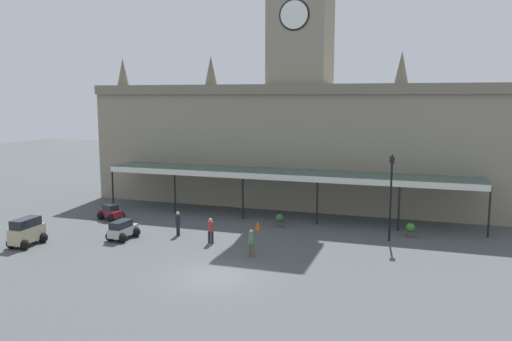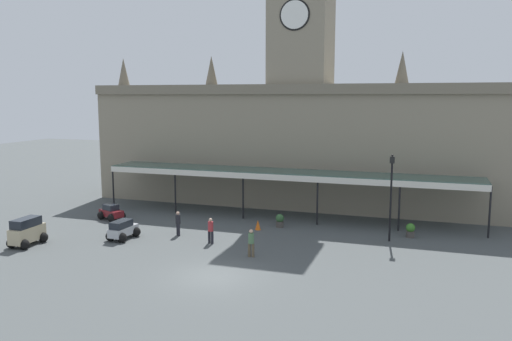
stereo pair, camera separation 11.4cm
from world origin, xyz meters
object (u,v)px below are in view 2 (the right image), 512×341
at_px(car_beige_van, 27,233).
at_px(traffic_cone, 258,225).
at_px(car_silver_estate, 123,231).
at_px(pedestrian_crossing_forecourt, 251,242).
at_px(victorian_lamppost, 391,189).
at_px(car_maroon_sedan, 111,213).
at_px(planter_forecourt_centre, 280,220).
at_px(planter_by_canopy, 410,230).
at_px(pedestrian_beside_cars, 211,230).
at_px(pedestrian_near_entrance, 178,222).

relative_size(car_beige_van, traffic_cone, 3.47).
xyz_separation_m(car_silver_estate, pedestrian_crossing_forecourt, (9.34, -0.95, 0.34)).
bearing_deg(car_silver_estate, pedestrian_crossing_forecourt, -5.82).
bearing_deg(victorian_lamppost, car_maroon_sedan, -178.14).
xyz_separation_m(car_maroon_sedan, traffic_cone, (11.62, 0.69, -0.15)).
xyz_separation_m(victorian_lamppost, traffic_cone, (-9.07, 0.02, -3.15)).
relative_size(pedestrian_crossing_forecourt, planter_forecourt_centre, 1.74).
xyz_separation_m(car_maroon_sedan, pedestrian_crossing_forecourt, (13.19, -5.33, 0.41)).
relative_size(car_beige_van, pedestrian_crossing_forecourt, 1.45).
relative_size(victorian_lamppost, planter_by_canopy, 5.96).
bearing_deg(car_maroon_sedan, planter_by_canopy, 5.41).
relative_size(car_silver_estate, victorian_lamppost, 0.40).
height_order(car_beige_van, pedestrian_beside_cars, car_beige_van).
bearing_deg(pedestrian_beside_cars, victorian_lamppost, 21.12).
xyz_separation_m(pedestrian_near_entrance, pedestrian_beside_cars, (2.86, -1.06, 0.00)).
xyz_separation_m(car_beige_van, traffic_cone, (12.72, 8.26, -0.46)).
xyz_separation_m(car_maroon_sedan, pedestrian_near_entrance, (6.96, -2.47, 0.41)).
bearing_deg(planter_by_canopy, pedestrian_beside_cars, -155.21).
xyz_separation_m(pedestrian_crossing_forecourt, planter_forecourt_centre, (-0.30, 7.23, -0.42)).
bearing_deg(car_silver_estate, planter_by_canopy, 19.63).
distance_m(car_maroon_sedan, pedestrian_beside_cars, 10.44).
distance_m(car_silver_estate, traffic_cone, 9.28).
distance_m(car_silver_estate, pedestrian_beside_cars, 6.04).
bearing_deg(pedestrian_crossing_forecourt, planter_forecourt_centre, 92.39).
relative_size(pedestrian_near_entrance, planter_forecourt_centre, 1.74).
bearing_deg(planter_forecourt_centre, pedestrian_near_entrance, -143.62).
relative_size(traffic_cone, planter_by_canopy, 0.73).
distance_m(car_maroon_sedan, victorian_lamppost, 20.91).
bearing_deg(pedestrian_near_entrance, car_beige_van, -147.63).
distance_m(car_maroon_sedan, pedestrian_crossing_forecourt, 14.23).
relative_size(traffic_cone, planter_forecourt_centre, 0.73).
height_order(traffic_cone, planter_forecourt_centre, planter_forecourt_centre).
distance_m(traffic_cone, planter_by_canopy, 10.43).
height_order(car_silver_estate, car_beige_van, car_beige_van).
distance_m(car_silver_estate, pedestrian_crossing_forecourt, 9.40).
relative_size(car_beige_van, pedestrian_near_entrance, 1.45).
distance_m(car_silver_estate, planter_by_canopy, 19.22).
distance_m(victorian_lamppost, planter_forecourt_centre, 8.45).
height_order(pedestrian_beside_cars, traffic_cone, pedestrian_beside_cars).
bearing_deg(car_maroon_sedan, pedestrian_crossing_forecourt, -22.00).
distance_m(car_beige_van, planter_forecourt_centre, 16.89).
height_order(car_maroon_sedan, car_beige_van, car_beige_van).
bearing_deg(pedestrian_near_entrance, pedestrian_beside_cars, -20.28).
bearing_deg(planter_by_canopy, victorian_lamppost, -131.99).
xyz_separation_m(car_maroon_sedan, planter_forecourt_centre, (12.89, 1.90, -0.01)).
relative_size(car_maroon_sedan, pedestrian_beside_cars, 1.34).
distance_m(car_silver_estate, planter_forecourt_centre, 11.01).
bearing_deg(planter_forecourt_centre, traffic_cone, -136.34).
distance_m(car_beige_van, pedestrian_near_entrance, 9.53).
bearing_deg(traffic_cone, car_beige_van, -146.98).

